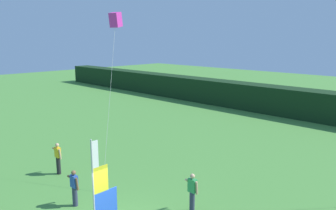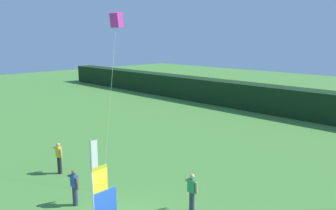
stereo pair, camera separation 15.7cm
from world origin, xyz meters
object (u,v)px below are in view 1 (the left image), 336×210
(person_far_right, at_px, (58,158))
(kite_magenta_box_3, at_px, (116,20))
(person_mid_field, at_px, (192,191))
(person_far_left, at_px, (74,187))
(banner_flag, at_px, (100,189))

(person_far_right, distance_m, kite_magenta_box_3, 7.74)
(kite_magenta_box_3, bearing_deg, person_mid_field, -5.89)
(person_far_left, distance_m, kite_magenta_box_3, 8.22)
(person_far_left, bearing_deg, banner_flag, -8.95)
(kite_magenta_box_3, bearing_deg, person_far_right, -126.60)
(person_mid_field, height_order, kite_magenta_box_3, kite_magenta_box_3)
(person_far_left, bearing_deg, kite_magenta_box_3, 115.25)
(banner_flag, xyz_separation_m, person_mid_field, (1.29, 3.58, -0.89))
(banner_flag, distance_m, person_far_left, 2.79)
(person_mid_field, xyz_separation_m, person_far_right, (-7.58, -2.00, 0.02))
(kite_magenta_box_3, bearing_deg, banner_flag, -43.57)
(banner_flag, xyz_separation_m, person_far_right, (-6.29, 1.58, -0.87))
(banner_flag, distance_m, person_far_right, 6.54)
(banner_flag, bearing_deg, person_mid_field, 70.22)
(person_far_left, relative_size, kite_magenta_box_3, 0.19)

